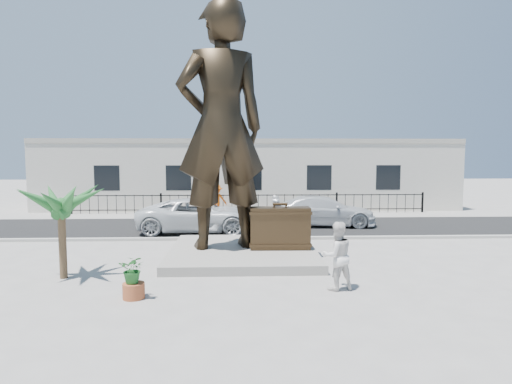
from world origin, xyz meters
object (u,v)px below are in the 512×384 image
suitcase (280,228)px  car_white (199,215)px  statue (221,126)px  tourist (337,256)px

suitcase → car_white: bearing=124.9°
car_white → statue: bearing=-164.7°
suitcase → tourist: (1.20, -3.79, -0.11)m
tourist → car_white: 9.98m
statue → suitcase: statue is taller
tourist → car_white: size_ratio=0.33×
statue → tourist: size_ratio=4.69×
suitcase → statue: bearing=171.3°
statue → tourist: bearing=114.5°
suitcase → car_white: 6.11m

